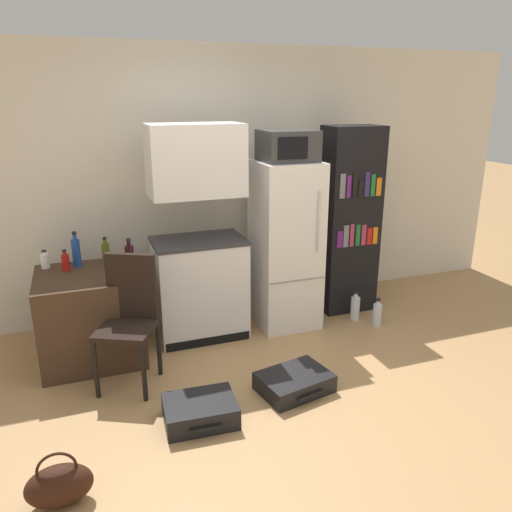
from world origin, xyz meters
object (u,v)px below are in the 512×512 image
at_px(bottle_ketchup_red, 65,262).
at_px(suitcase_large_flat, 294,382).
at_px(refrigerator, 286,245).
at_px(suitcase_small_flat, 200,411).
at_px(side_table, 91,316).
at_px(bottle_olive_oil, 106,253).
at_px(bottle_blue_soda, 76,252).
at_px(handbag, 59,485).
at_px(water_bottle_middle, 377,314).
at_px(bottle_milk_white, 45,261).
at_px(kitchen_hutch, 198,244).
at_px(chair, 129,310).
at_px(bottle_wine_dark, 130,257).
at_px(microwave, 288,146).
at_px(water_bottle_front, 355,307).
at_px(bookshelf, 349,221).

bearing_deg(bottle_ketchup_red, suitcase_large_flat, -37.88).
bearing_deg(refrigerator, suitcase_small_flat, -132.58).
relative_size(side_table, bottle_olive_oil, 3.40).
bearing_deg(bottle_blue_soda, suitcase_small_flat, -63.77).
height_order(bottle_blue_soda, suitcase_large_flat, bottle_blue_soda).
xyz_separation_m(handbag, water_bottle_middle, (2.88, 1.33, -0.01)).
xyz_separation_m(side_table, bottle_milk_white, (-0.31, 0.27, 0.44)).
bearing_deg(suitcase_large_flat, bottle_blue_soda, 127.12).
distance_m(kitchen_hutch, chair, 0.95).
xyz_separation_m(bottle_ketchup_red, suitcase_large_flat, (1.55, -1.20, -0.76)).
distance_m(refrigerator, bottle_ketchup_red, 1.96).
relative_size(bottle_wine_dark, water_bottle_middle, 0.97).
relative_size(microwave, suitcase_small_flat, 0.93).
bearing_deg(suitcase_large_flat, handbag, -172.28).
relative_size(microwave, chair, 0.47).
relative_size(refrigerator, microwave, 3.33).
bearing_deg(handbag, bottle_ketchup_red, 86.47).
bearing_deg(bottle_olive_oil, refrigerator, -3.89).
distance_m(refrigerator, microwave, 0.93).
height_order(microwave, bottle_olive_oil, microwave).
bearing_deg(microwave, handbag, -140.15).
height_order(bottle_blue_soda, bottle_olive_oil, bottle_blue_soda).
xyz_separation_m(bottle_wine_dark, chair, (-0.07, -0.45, -0.28)).
bearing_deg(suitcase_small_flat, kitchen_hutch, 79.10).
bearing_deg(bottle_ketchup_red, bottle_olive_oil, 9.96).
height_order(bottle_blue_soda, chair, bottle_blue_soda).
bearing_deg(bottle_blue_soda, chair, -64.39).
distance_m(microwave, water_bottle_middle, 1.83).
bearing_deg(bottle_wine_dark, chair, -99.44).
relative_size(kitchen_hutch, microwave, 4.05).
bearing_deg(handbag, chair, 65.06).
distance_m(kitchen_hutch, bottle_olive_oil, 0.80).
height_order(chair, suitcase_large_flat, chair).
xyz_separation_m(bottle_milk_white, water_bottle_middle, (2.93, -0.57, -0.70)).
bearing_deg(suitcase_large_flat, water_bottle_front, 29.82).
relative_size(bottle_milk_white, water_bottle_front, 0.52).
relative_size(bottle_blue_soda, suitcase_small_flat, 0.59).
xyz_separation_m(side_table, bottle_ketchup_red, (-0.15, 0.14, 0.45)).
height_order(side_table, microwave, microwave).
distance_m(bookshelf, bottle_ketchup_red, 2.70).
relative_size(kitchen_hutch, refrigerator, 1.22).
height_order(bottle_milk_white, bottle_wine_dark, bottle_wine_dark).
xyz_separation_m(side_table, chair, (0.28, -0.48, 0.21)).
height_order(bottle_wine_dark, water_bottle_front, bottle_wine_dark).
relative_size(side_table, water_bottle_middle, 2.91).
relative_size(microwave, water_bottle_middle, 1.69).
xyz_separation_m(bookshelf, suitcase_large_flat, (-1.15, -1.26, -0.87)).
xyz_separation_m(kitchen_hutch, suitcase_large_flat, (0.43, -1.18, -0.81)).
relative_size(microwave, water_bottle_front, 1.57).
distance_m(chair, suitcase_small_flat, 0.94).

